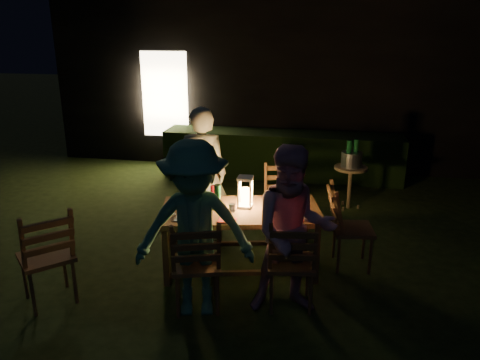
% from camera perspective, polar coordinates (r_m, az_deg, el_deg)
% --- Properties ---
extents(garden_envelope, '(40.00, 40.00, 3.20)m').
position_cam_1_polar(garden_envelope, '(10.55, 9.35, 12.52)').
color(garden_envelope, black).
rests_on(garden_envelope, ground).
extents(dining_table, '(1.86, 1.21, 0.71)m').
position_cam_1_polar(dining_table, '(5.10, 0.09, -4.29)').
color(dining_table, '#53361B').
rests_on(dining_table, ground).
extents(chair_near_left, '(0.57, 0.59, 1.01)m').
position_cam_1_polar(chair_near_left, '(4.56, -5.30, -12.00)').
color(chair_near_left, '#53361B').
rests_on(chair_near_left, ground).
extents(chair_near_right, '(0.50, 0.53, 0.99)m').
position_cam_1_polar(chair_near_right, '(4.60, 6.17, -11.82)').
color(chair_near_right, '#53361B').
rests_on(chair_near_right, ground).
extents(chair_far_left, '(0.63, 0.65, 1.08)m').
position_cam_1_polar(chair_far_left, '(5.93, -4.58, -4.27)').
color(chair_far_left, '#53361B').
rests_on(chair_far_left, ground).
extents(chair_far_right, '(0.53, 0.55, 0.97)m').
position_cam_1_polar(chair_far_right, '(5.98, 5.09, -4.43)').
color(chair_far_right, '#53361B').
rests_on(chair_far_right, ground).
extents(chair_end, '(0.53, 0.50, 0.99)m').
position_cam_1_polar(chair_end, '(5.42, 13.29, -7.31)').
color(chair_end, '#53361B').
rests_on(chair_end, ground).
extents(chair_spare, '(0.69, 0.69, 1.05)m').
position_cam_1_polar(chair_spare, '(4.98, -22.28, -10.44)').
color(chair_spare, '#53361B').
rests_on(chair_spare, ground).
extents(person_house_side, '(0.69, 0.53, 1.70)m').
position_cam_1_polar(person_house_side, '(5.80, -4.67, 0.68)').
color(person_house_side, beige).
rests_on(person_house_side, ground).
extents(person_opp_right, '(0.91, 0.77, 1.62)m').
position_cam_1_polar(person_opp_right, '(4.32, 6.52, -6.27)').
color(person_opp_right, '#B37B91').
rests_on(person_opp_right, ground).
extents(person_opp_left, '(1.20, 0.85, 1.68)m').
position_cam_1_polar(person_opp_left, '(4.27, -5.56, -6.12)').
color(person_opp_left, '#39735C').
rests_on(person_opp_left, ground).
extents(lantern, '(0.16, 0.16, 0.35)m').
position_cam_1_polar(lantern, '(5.06, 0.64, -1.68)').
color(lantern, white).
rests_on(lantern, dining_table).
extents(plate_far_left, '(0.25, 0.25, 0.01)m').
position_cam_1_polar(plate_far_left, '(5.28, -5.98, -2.65)').
color(plate_far_left, white).
rests_on(plate_far_left, dining_table).
extents(plate_near_left, '(0.25, 0.25, 0.01)m').
position_cam_1_polar(plate_near_left, '(4.87, -6.30, -4.50)').
color(plate_near_left, white).
rests_on(plate_near_left, dining_table).
extents(plate_far_right, '(0.25, 0.25, 0.01)m').
position_cam_1_polar(plate_far_right, '(5.31, 4.87, -2.52)').
color(plate_far_right, white).
rests_on(plate_far_right, dining_table).
extents(plate_near_right, '(0.25, 0.25, 0.01)m').
position_cam_1_polar(plate_near_right, '(4.90, 5.47, -4.34)').
color(plate_near_right, white).
rests_on(plate_near_right, dining_table).
extents(wineglass_a, '(0.06, 0.06, 0.18)m').
position_cam_1_polar(wineglass_a, '(5.30, -3.27, -1.58)').
color(wineglass_a, '#59070F').
rests_on(wineglass_a, dining_table).
extents(wineglass_b, '(0.06, 0.06, 0.18)m').
position_cam_1_polar(wineglass_b, '(4.95, -8.22, -3.20)').
color(wineglass_b, '#59070F').
rests_on(wineglass_b, dining_table).
extents(wineglass_c, '(0.06, 0.06, 0.18)m').
position_cam_1_polar(wineglass_c, '(4.80, 3.81, -3.77)').
color(wineglass_c, '#59070F').
rests_on(wineglass_c, dining_table).
extents(wineglass_d, '(0.06, 0.06, 0.18)m').
position_cam_1_polar(wineglass_d, '(5.26, 6.78, -1.82)').
color(wineglass_d, '#59070F').
rests_on(wineglass_d, dining_table).
extents(wineglass_e, '(0.06, 0.06, 0.18)m').
position_cam_1_polar(wineglass_e, '(4.76, -0.98, -3.93)').
color(wineglass_e, silver).
rests_on(wineglass_e, dining_table).
extents(bottle_table, '(0.07, 0.07, 0.28)m').
position_cam_1_polar(bottle_table, '(5.02, -2.76, -2.11)').
color(bottle_table, '#0F471E').
rests_on(bottle_table, dining_table).
extents(napkin_left, '(0.18, 0.14, 0.01)m').
position_cam_1_polar(napkin_left, '(4.77, -1.57, -4.94)').
color(napkin_left, red).
rests_on(napkin_left, dining_table).
extents(napkin_right, '(0.18, 0.14, 0.01)m').
position_cam_1_polar(napkin_right, '(4.84, 6.77, -4.70)').
color(napkin_right, red).
rests_on(napkin_right, dining_table).
extents(phone, '(0.14, 0.07, 0.01)m').
position_cam_1_polar(phone, '(4.81, -7.20, -4.91)').
color(phone, black).
rests_on(phone, dining_table).
extents(side_table, '(0.48, 0.48, 0.65)m').
position_cam_1_polar(side_table, '(7.02, 13.34, 0.99)').
color(side_table, olive).
rests_on(side_table, ground).
extents(ice_bucket, '(0.30, 0.30, 0.22)m').
position_cam_1_polar(ice_bucket, '(6.97, 13.45, 2.45)').
color(ice_bucket, '#A5A8AD').
rests_on(ice_bucket, side_table).
extents(bottle_bucket_a, '(0.07, 0.07, 0.32)m').
position_cam_1_polar(bottle_bucket_a, '(6.91, 13.08, 2.79)').
color(bottle_bucket_a, '#0F471E').
rests_on(bottle_bucket_a, side_table).
extents(bottle_bucket_b, '(0.07, 0.07, 0.32)m').
position_cam_1_polar(bottle_bucket_b, '(6.99, 13.88, 2.91)').
color(bottle_bucket_b, '#0F471E').
rests_on(bottle_bucket_b, side_table).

